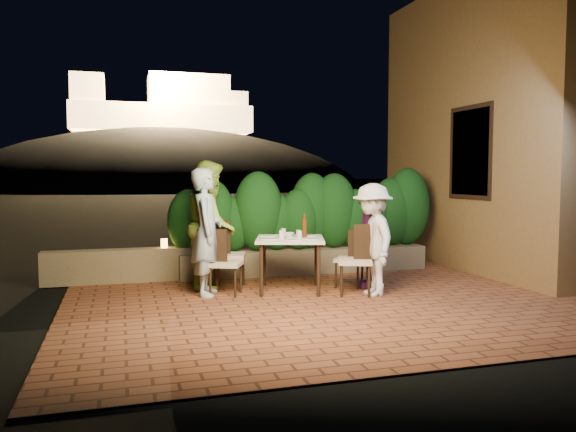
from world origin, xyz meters
name	(u,v)px	position (x,y,z in m)	size (l,w,h in m)	color
ground	(347,305)	(0.00, 0.00, -0.02)	(400.00, 400.00, 0.00)	black
terrace_floor	(333,300)	(0.00, 0.50, -0.07)	(7.00, 6.00, 0.15)	brown
building_wall	(494,126)	(3.60, 2.00, 2.50)	(1.60, 5.00, 5.00)	olive
window_pane	(472,152)	(2.82, 1.50, 2.00)	(0.08, 1.00, 1.40)	black
window_frame	(471,152)	(2.81, 1.50, 2.00)	(0.06, 1.15, 1.55)	black
planter	(305,260)	(0.20, 2.30, 0.20)	(4.20, 0.55, 0.40)	#736849
hedge	(305,216)	(0.20, 2.30, 0.95)	(4.00, 0.70, 1.10)	#103B11
parapet	(118,266)	(-2.80, 2.30, 0.25)	(2.20, 0.30, 0.50)	#736849
hill	(164,223)	(2.00, 60.00, -4.00)	(52.00, 40.00, 22.00)	black
fortress	(162,97)	(2.00, 60.00, 10.50)	(26.00, 8.00, 8.00)	#FFCC7A
dining_table	(290,264)	(-0.48, 0.95, 0.38)	(0.93, 0.93, 0.75)	white
plate_nw	(270,239)	(-0.80, 0.85, 0.76)	(0.25, 0.25, 0.01)	white
plate_sw	(268,236)	(-0.72, 1.24, 0.76)	(0.25, 0.25, 0.01)	white
plate_ne	(311,239)	(-0.26, 0.68, 0.76)	(0.23, 0.23, 0.01)	white
plate_se	(308,235)	(-0.15, 1.11, 0.76)	(0.23, 0.23, 0.01)	white
plate_centre	(293,237)	(-0.44, 0.94, 0.76)	(0.22, 0.22, 0.01)	white
plate_front	(294,240)	(-0.51, 0.66, 0.76)	(0.22, 0.22, 0.01)	white
glass_nw	(282,235)	(-0.63, 0.84, 0.81)	(0.07, 0.07, 0.12)	silver
glass_sw	(283,232)	(-0.52, 1.12, 0.81)	(0.07, 0.07, 0.12)	silver
glass_ne	(299,235)	(-0.38, 0.80, 0.81)	(0.07, 0.07, 0.11)	silver
glass_se	(298,233)	(-0.33, 1.03, 0.80)	(0.06, 0.06, 0.10)	silver
beer_bottle	(305,225)	(-0.26, 0.97, 0.92)	(0.07, 0.07, 0.34)	#4C270C
bowl	(288,234)	(-0.42, 1.22, 0.77)	(0.18, 0.18, 0.04)	white
chair_left_front	(226,262)	(-1.39, 0.94, 0.45)	(0.42, 0.42, 0.90)	black
chair_left_back	(229,254)	(-1.25, 1.41, 0.49)	(0.45, 0.45, 0.98)	black
chair_right_front	(355,259)	(0.30, 0.46, 0.48)	(0.45, 0.45, 0.96)	black
chair_right_back	(349,258)	(0.44, 0.97, 0.42)	(0.39, 0.39, 0.84)	black
diner_blue	(207,232)	(-1.64, 1.00, 0.86)	(0.63, 0.41, 1.73)	#A0BECE
diner_green	(211,224)	(-1.50, 1.54, 0.92)	(0.89, 0.70, 1.84)	#97C13C
diner_white	(372,239)	(0.51, 0.36, 0.76)	(0.98, 0.56, 1.52)	silver
diner_purple	(371,236)	(0.71, 0.84, 0.76)	(0.89, 0.37, 1.51)	#672263
parapet_lamp	(164,243)	(-2.11, 2.30, 0.57)	(0.10, 0.10, 0.14)	orange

